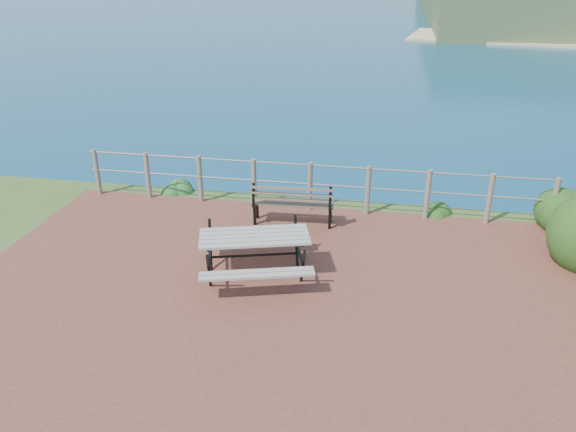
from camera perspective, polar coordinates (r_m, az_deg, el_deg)
ground at (r=8.54m, az=-1.16°, el=-8.50°), size 10.00×7.00×0.12m
safety_railing at (r=11.22m, az=2.25°, el=3.27°), size 9.40×0.10×1.00m
picnic_table at (r=8.90m, az=-3.40°, el=-3.58°), size 1.84×1.44×0.72m
park_bench at (r=10.61m, az=0.50°, el=1.99°), size 1.57×0.48×0.87m
shrub_lip_west at (r=12.72m, az=-11.27°, el=2.68°), size 0.67×0.67×0.37m
shrub_lip_east at (r=11.71m, az=14.57°, el=0.36°), size 0.69×0.69×0.39m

